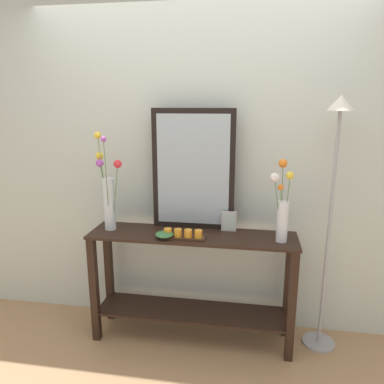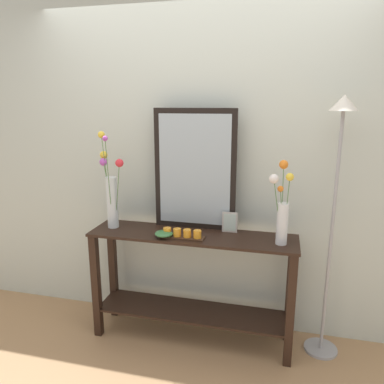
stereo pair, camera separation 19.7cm
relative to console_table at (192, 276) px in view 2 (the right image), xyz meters
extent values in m
cube|color=#A87F56|center=(0.00, 0.00, -0.53)|extent=(7.00, 6.00, 0.02)
cube|color=beige|center=(0.00, 0.31, 0.83)|extent=(6.40, 0.08, 2.70)
cube|color=black|center=(0.00, 0.00, 0.32)|extent=(1.53, 0.37, 0.02)
cube|color=black|center=(0.00, 0.00, -0.30)|extent=(1.47, 0.33, 0.02)
cube|color=black|center=(-0.72, -0.15, -0.10)|extent=(0.06, 0.06, 0.83)
cube|color=black|center=(0.72, -0.15, -0.10)|extent=(0.06, 0.06, 0.83)
cube|color=black|center=(-0.72, 0.15, -0.10)|extent=(0.06, 0.06, 0.83)
cube|color=black|center=(0.72, 0.15, -0.10)|extent=(0.06, 0.06, 0.83)
cube|color=black|center=(-0.02, 0.16, 0.79)|extent=(0.62, 0.03, 0.90)
cube|color=#9EADB7|center=(-0.02, 0.14, 0.79)|extent=(0.54, 0.00, 0.82)
cylinder|color=silver|center=(-0.63, 0.01, 0.53)|extent=(0.09, 0.09, 0.40)
cylinder|color=#4C753D|center=(-0.67, 0.02, 0.70)|extent=(0.08, 0.05, 0.69)
sphere|color=yellow|center=(-0.71, 0.05, 1.04)|extent=(0.05, 0.05, 0.05)
cylinder|color=#4C753D|center=(-0.66, 0.04, 0.60)|extent=(0.10, 0.03, 0.48)
sphere|color=#B24CB7|center=(-0.71, 0.05, 0.84)|extent=(0.06, 0.06, 0.06)
cylinder|color=#4C753D|center=(-0.57, -0.02, 0.60)|extent=(0.09, 0.07, 0.50)
sphere|color=red|center=(-0.53, -0.05, 0.85)|extent=(0.06, 0.06, 0.06)
cylinder|color=#4C753D|center=(-0.68, 0.06, 0.62)|extent=(0.09, 0.09, 0.53)
sphere|color=yellow|center=(-0.73, 0.10, 0.88)|extent=(0.06, 0.06, 0.06)
cylinder|color=#4C753D|center=(-0.61, -0.06, 0.69)|extent=(0.05, 0.13, 0.68)
sphere|color=#B24CB7|center=(-0.59, -0.12, 1.03)|extent=(0.04, 0.04, 0.04)
cylinder|color=silver|center=(0.64, -0.03, 0.48)|extent=(0.08, 0.08, 0.29)
cylinder|color=#4C753D|center=(0.63, 0.00, 0.61)|extent=(0.02, 0.09, 0.52)
sphere|color=orange|center=(0.62, 0.04, 0.87)|extent=(0.06, 0.06, 0.06)
cylinder|color=#4C753D|center=(0.66, -0.04, 0.58)|extent=(0.02, 0.03, 0.45)
sphere|color=yellow|center=(0.67, -0.05, 0.81)|extent=(0.05, 0.05, 0.05)
cylinder|color=#4C753D|center=(0.60, -0.05, 0.57)|extent=(0.08, 0.05, 0.44)
sphere|color=silver|center=(0.57, -0.07, 0.79)|extent=(0.06, 0.06, 0.06)
cylinder|color=#4C753D|center=(0.63, -0.04, 0.54)|extent=(0.04, 0.03, 0.37)
sphere|color=orange|center=(0.61, -0.03, 0.72)|extent=(0.04, 0.04, 0.04)
cube|color=#382316|center=(-0.05, -0.09, 0.34)|extent=(0.32, 0.09, 0.01)
cylinder|color=orange|center=(-0.16, -0.09, 0.37)|extent=(0.06, 0.06, 0.05)
cylinder|color=orange|center=(-0.09, -0.09, 0.37)|extent=(0.06, 0.06, 0.05)
cylinder|color=orange|center=(-0.01, -0.09, 0.37)|extent=(0.06, 0.06, 0.05)
cylinder|color=orange|center=(0.06, -0.09, 0.37)|extent=(0.06, 0.06, 0.05)
cube|color=#B7B2AD|center=(0.26, 0.11, 0.41)|extent=(0.11, 0.01, 0.15)
cube|color=#B2C8BF|center=(0.26, 0.11, 0.41)|extent=(0.09, 0.00, 0.13)
cylinder|color=#38703D|center=(-0.18, -0.11, 0.34)|extent=(0.05, 0.05, 0.01)
ellipsoid|color=#38703D|center=(-0.18, -0.11, 0.36)|extent=(0.13, 0.13, 0.04)
cylinder|color=#9E9EA3|center=(0.97, 0.07, -0.51)|extent=(0.24, 0.24, 0.02)
cylinder|color=#9E9EA3|center=(0.97, 0.07, 0.36)|extent=(0.02, 0.02, 1.72)
cone|color=beige|center=(0.97, 0.07, 1.27)|extent=(0.18, 0.18, 0.10)
camera|label=1|loc=(0.41, -2.49, 1.27)|focal=34.10mm
camera|label=2|loc=(0.60, -2.45, 1.27)|focal=34.10mm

